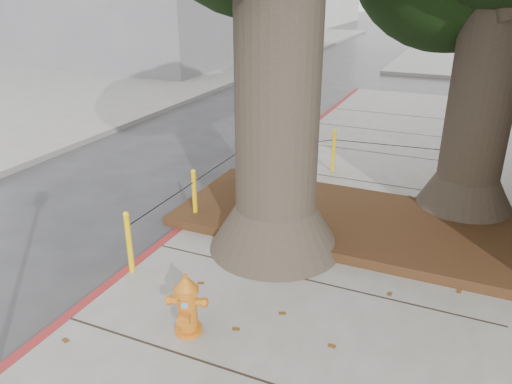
% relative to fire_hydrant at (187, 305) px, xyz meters
% --- Properties ---
extents(ground, '(140.00, 140.00, 0.00)m').
position_rel_fire_hydrant_xyz_m(ground, '(0.47, -0.37, -0.53)').
color(ground, '#28282B').
rests_on(ground, ground).
extents(sidewalk_opposite, '(14.00, 60.00, 0.15)m').
position_rel_fire_hydrant_xyz_m(sidewalk_opposite, '(-13.53, 9.63, -0.46)').
color(sidewalk_opposite, slate).
rests_on(sidewalk_opposite, ground).
extents(curb_red, '(0.14, 26.00, 0.16)m').
position_rel_fire_hydrant_xyz_m(curb_red, '(-1.53, 2.13, -0.46)').
color(curb_red, maroon).
rests_on(curb_red, ground).
extents(planter_bed, '(6.40, 2.60, 0.16)m').
position_rel_fire_hydrant_xyz_m(planter_bed, '(1.37, 3.53, -0.30)').
color(planter_bed, black).
rests_on(planter_bed, sidewalk_main).
extents(bollard_ring, '(3.79, 5.39, 0.95)m').
position_rel_fire_hydrant_xyz_m(bollard_ring, '(-0.40, 4.01, 0.13)').
color(bollard_ring, yellow).
rests_on(bollard_ring, sidewalk_main).
extents(fire_hydrant, '(0.42, 0.41, 0.79)m').
position_rel_fire_hydrant_xyz_m(fire_hydrant, '(0.00, 0.00, 0.00)').
color(fire_hydrant, orange).
rests_on(fire_hydrant, sidewalk_main).
extents(car_dark, '(1.91, 4.43, 1.27)m').
position_rel_fire_hydrant_xyz_m(car_dark, '(-9.51, 16.95, 0.10)').
color(car_dark, black).
rests_on(car_dark, ground).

